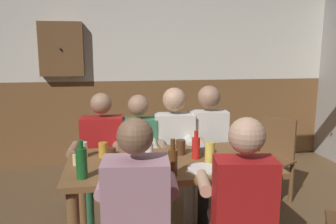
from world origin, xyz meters
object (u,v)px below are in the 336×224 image
object	(u,v)px
pint_glass_3	(240,138)
pint_glass_5	(103,150)
plate_0	(203,169)
pint_glass_2	(180,147)
person_4	(137,213)
person_0	(102,152)
bottle_0	(82,162)
person_3	(210,144)
pint_glass_6	(112,155)
chair_empty_near_right	(271,157)
bottle_2	(196,147)
dining_table	(169,175)
person_2	(175,145)
person_1	(139,152)
bottle_1	(173,161)
condiment_caddy	(205,149)
pint_glass_0	(83,150)
person_5	(240,206)
wall_dart_cabinet	(61,49)
table_candle	(75,160)
pint_glass_7	(149,151)
pint_glass_1	(252,154)
pint_glass_4	(210,152)

from	to	relation	value
pint_glass_3	pint_glass_5	world-z (taller)	pint_glass_3
plate_0	pint_glass_2	xyz separation A→B (m)	(-0.09, 0.38, 0.05)
person_4	pint_glass_5	world-z (taller)	person_4
person_0	bottle_0	xyz separation A→B (m)	(-0.10, -0.90, 0.21)
person_3	pint_glass_6	distance (m)	1.14
chair_empty_near_right	bottle_2	bearing A→B (deg)	94.93
dining_table	pint_glass_6	world-z (taller)	pint_glass_6
person_2	bottle_2	bearing A→B (deg)	97.56
person_1	bottle_1	size ratio (longest dim) A/B	4.70
condiment_caddy	bottle_0	world-z (taller)	bottle_0
person_0	person_2	bearing A→B (deg)	-175.06
condiment_caddy	bottle_2	size ratio (longest dim) A/B	0.63
person_3	pint_glass_0	distance (m)	1.25
person_5	pint_glass_3	world-z (taller)	person_5
person_4	bottle_0	size ratio (longest dim) A/B	4.87
person_5	pint_glass_0	distance (m)	1.28
wall_dart_cabinet	plate_0	bearing A→B (deg)	-63.14
person_1	table_candle	distance (m)	0.83
pint_glass_7	bottle_2	bearing A→B (deg)	-7.68
pint_glass_0	person_1	bearing A→B (deg)	43.29
pint_glass_0	pint_glass_2	distance (m)	0.77
pint_glass_7	person_3	bearing A→B (deg)	41.94
person_2	pint_glass_1	world-z (taller)	person_2
pint_glass_1	bottle_2	bearing A→B (deg)	154.95
pint_glass_3	bottle_0	bearing A→B (deg)	-155.43
pint_glass_0	bottle_1	bearing A→B (deg)	-39.35
bottle_2	pint_glass_4	xyz separation A→B (m)	(0.09, -0.08, -0.02)
person_2	wall_dart_cabinet	distance (m)	2.18
pint_glass_1	pint_glass_3	distance (m)	0.52
table_candle	pint_glass_3	size ratio (longest dim) A/B	0.66
person_4	pint_glass_1	bearing A→B (deg)	33.66
pint_glass_3	pint_glass_7	bearing A→B (deg)	-161.16
table_candle	pint_glass_0	size ratio (longest dim) A/B	0.67
person_3	person_4	world-z (taller)	person_3
person_3	bottle_2	world-z (taller)	person_3
person_3	pint_glass_3	distance (m)	0.38
person_5	pint_glass_5	bearing A→B (deg)	144.66
person_3	person_5	distance (m)	1.28
pint_glass_1	chair_empty_near_right	bearing A→B (deg)	56.04
plate_0	pint_glass_5	distance (m)	0.81
person_4	pint_glass_7	size ratio (longest dim) A/B	9.66
person_3	pint_glass_4	xyz separation A→B (m)	(-0.22, -0.71, 0.15)
bottle_1	pint_glass_2	world-z (taller)	bottle_1
condiment_caddy	pint_glass_2	xyz separation A→B (m)	(-0.21, -0.03, 0.03)
person_0	chair_empty_near_right	xyz separation A→B (m)	(1.74, 0.12, -0.18)
dining_table	condiment_caddy	xyz separation A→B (m)	(0.32, 0.16, 0.15)
bottle_0	person_5	bearing A→B (deg)	-21.13
person_5	wall_dart_cabinet	world-z (taller)	wall_dart_cabinet
plate_0	pint_glass_3	distance (m)	0.77
condiment_caddy	person_2	bearing A→B (deg)	107.24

